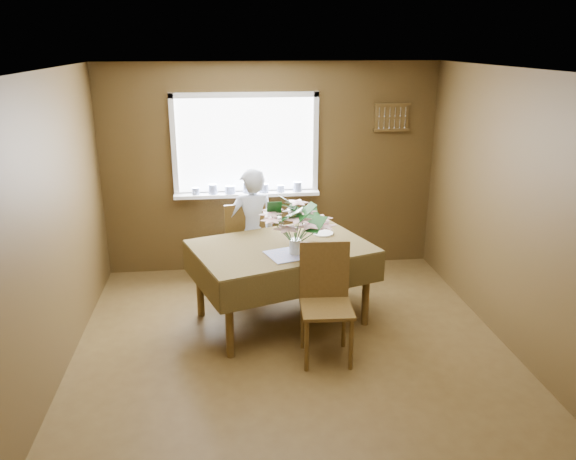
{
  "coord_description": "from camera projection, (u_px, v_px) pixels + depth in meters",
  "views": [
    {
      "loc": [
        -0.59,
        -4.35,
        2.72
      ],
      "look_at": [
        0.0,
        0.55,
        1.05
      ],
      "focal_mm": 35.0,
      "sensor_mm": 36.0,
      "label": 1
    }
  ],
  "objects": [
    {
      "name": "table_knife",
      "position": [
        310.0,
        251.0,
        5.33
      ],
      "size": [
        0.08,
        0.23,
        0.0
      ],
      "primitive_type": "cube",
      "rotation": [
        0.0,
        0.0,
        0.25
      ],
      "color": "silver",
      "rests_on": "dining_table"
    },
    {
      "name": "wall_right",
      "position": [
        525.0,
        219.0,
        4.85
      ],
      "size": [
        0.0,
        4.5,
        4.5
      ],
      "primitive_type": "plane",
      "rotation": [
        1.57,
        0.0,
        -1.57
      ],
      "color": "brown",
      "rests_on": "floor"
    },
    {
      "name": "seated_woman",
      "position": [
        252.0,
        232.0,
        6.19
      ],
      "size": [
        0.58,
        0.44,
        1.43
      ],
      "primitive_type": "imported",
      "rotation": [
        0.0,
        0.0,
        3.35
      ],
      "color": "white",
      "rests_on": "floor"
    },
    {
      "name": "wall_front",
      "position": [
        363.0,
        387.0,
        2.51
      ],
      "size": [
        4.0,
        0.0,
        4.0
      ],
      "primitive_type": "plane",
      "rotation": [
        -1.57,
        0.0,
        0.0
      ],
      "color": "brown",
      "rests_on": "floor"
    },
    {
      "name": "chair_near",
      "position": [
        325.0,
        297.0,
        4.97
      ],
      "size": [
        0.47,
        0.47,
        1.04
      ],
      "rotation": [
        0.0,
        0.0,
        -0.06
      ],
      "color": "brown",
      "rests_on": "floor"
    },
    {
      "name": "floor",
      "position": [
        295.0,
        360.0,
        5.03
      ],
      "size": [
        4.5,
        4.5,
        0.0
      ],
      "primitive_type": "plane",
      "color": "#4C381A",
      "rests_on": "ground"
    },
    {
      "name": "side_plate",
      "position": [
        323.0,
        233.0,
        5.82
      ],
      "size": [
        0.22,
        0.22,
        0.01
      ],
      "primitive_type": "cylinder",
      "rotation": [
        0.0,
        0.0,
        0.01
      ],
      "color": "white",
      "rests_on": "dining_table"
    },
    {
      "name": "dining_table",
      "position": [
        281.0,
        255.0,
        5.53
      ],
      "size": [
        1.95,
        1.62,
        0.82
      ],
      "rotation": [
        0.0,
        0.0,
        0.32
      ],
      "color": "brown",
      "rests_on": "floor"
    },
    {
      "name": "chair_far",
      "position": [
        244.0,
        243.0,
        6.3
      ],
      "size": [
        0.5,
        0.5,
        1.05
      ],
      "rotation": [
        0.0,
        0.0,
        3.25
      ],
      "color": "brown",
      "rests_on": "floor"
    },
    {
      "name": "ceiling",
      "position": [
        297.0,
        71.0,
        4.22
      ],
      "size": [
        4.5,
        4.5,
        0.0
      ],
      "primitive_type": "plane",
      "rotation": [
        3.14,
        0.0,
        0.0
      ],
      "color": "white",
      "rests_on": "wall_back"
    },
    {
      "name": "wall_left",
      "position": [
        44.0,
        238.0,
        4.4
      ],
      "size": [
        0.0,
        4.5,
        4.5
      ],
      "primitive_type": "plane",
      "rotation": [
        1.57,
        0.0,
        1.57
      ],
      "color": "brown",
      "rests_on": "floor"
    },
    {
      "name": "flower_bouquet",
      "position": [
        295.0,
        221.0,
        5.18
      ],
      "size": [
        0.58,
        0.58,
        0.5
      ],
      "rotation": [
        0.0,
        0.0,
        0.28
      ],
      "color": "white",
      "rests_on": "dining_table"
    },
    {
      "name": "window_assembly",
      "position": [
        246.0,
        163.0,
        6.63
      ],
      "size": [
        1.72,
        0.2,
        1.22
      ],
      "color": "white",
      "rests_on": "wall_back"
    },
    {
      "name": "spoon_rack",
      "position": [
        392.0,
        117.0,
        6.68
      ],
      "size": [
        0.44,
        0.05,
        0.33
      ],
      "color": "brown",
      "rests_on": "wall_back"
    },
    {
      "name": "wall_back",
      "position": [
        271.0,
        169.0,
        6.74
      ],
      "size": [
        4.0,
        0.0,
        4.0
      ],
      "primitive_type": "plane",
      "rotation": [
        1.57,
        0.0,
        0.0
      ],
      "color": "brown",
      "rests_on": "floor"
    }
  ]
}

